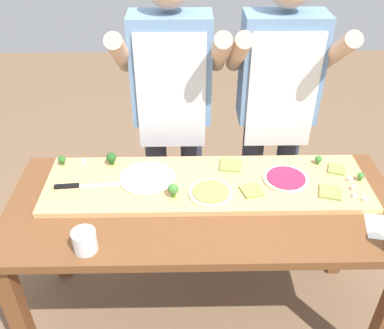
{
  "coord_description": "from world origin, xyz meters",
  "views": [
    {
      "loc": [
        -0.08,
        -1.45,
        2.02
      ],
      "look_at": [
        -0.05,
        0.12,
        0.91
      ],
      "focal_mm": 40.11,
      "sensor_mm": 36.0,
      "label": 1
    }
  ],
  "objects_px": {
    "pizza_whole_pesto_green": "(211,193)",
    "pizza_slice_center": "(330,192)",
    "chefs_knife": "(80,186)",
    "pizza_whole_beet_magenta": "(286,179)",
    "pizza_slice_far_left": "(231,165)",
    "cook_right": "(277,101)",
    "flour_cup": "(85,242)",
    "prep_table": "(203,221)",
    "recipe_note": "(381,227)",
    "pizza_whole_white_garlic": "(147,178)",
    "cheese_crumble_c": "(365,200)",
    "broccoli_floret_center_right": "(62,160)",
    "broccoli_floret_back_right": "(318,159)",
    "broccoli_floret_front_left": "(173,190)",
    "cheese_crumble_b": "(354,196)",
    "pizza_slice_near_left": "(337,169)",
    "broccoli_floret_front_mid": "(361,176)",
    "cheese_crumble_d": "(84,161)",
    "broccoli_floret_back_left": "(111,158)",
    "cheese_crumble_a": "(354,188)",
    "cook_left": "(172,102)",
    "cheese_crumble_e": "(350,180)",
    "pizza_slice_far_right": "(252,191)"
  },
  "relations": [
    {
      "from": "chefs_knife",
      "to": "pizza_slice_near_left",
      "type": "distance_m",
      "value": 1.2
    },
    {
      "from": "pizza_slice_center",
      "to": "broccoli_floret_back_right",
      "type": "relative_size",
      "value": 2.0
    },
    {
      "from": "pizza_slice_far_left",
      "to": "pizza_slice_near_left",
      "type": "distance_m",
      "value": 0.5
    },
    {
      "from": "pizza_slice_far_right",
      "to": "recipe_note",
      "type": "relative_size",
      "value": 0.58
    },
    {
      "from": "cheese_crumble_e",
      "to": "chefs_knife",
      "type": "bearing_deg",
      "value": -179.17
    },
    {
      "from": "pizza_whole_white_garlic",
      "to": "pizza_slice_near_left",
      "type": "bearing_deg",
      "value": 3.2
    },
    {
      "from": "pizza_whole_beet_magenta",
      "to": "cook_left",
      "type": "relative_size",
      "value": 0.13
    },
    {
      "from": "prep_table",
      "to": "broccoli_floret_back_right",
      "type": "bearing_deg",
      "value": 23.38
    },
    {
      "from": "broccoli_floret_front_mid",
      "to": "cheese_crumble_d",
      "type": "distance_m",
      "value": 1.31
    },
    {
      "from": "cheese_crumble_c",
      "to": "broccoli_floret_center_right",
      "type": "bearing_deg",
      "value": 167.55
    },
    {
      "from": "cheese_crumble_d",
      "to": "cheese_crumble_a",
      "type": "bearing_deg",
      "value": -10.8
    },
    {
      "from": "pizza_whole_white_garlic",
      "to": "pizza_whole_pesto_green",
      "type": "bearing_deg",
      "value": -21.92
    },
    {
      "from": "pizza_whole_beet_magenta",
      "to": "broccoli_floret_back_left",
      "type": "relative_size",
      "value": 3.41
    },
    {
      "from": "pizza_whole_white_garlic",
      "to": "broccoli_floret_front_mid",
      "type": "xyz_separation_m",
      "value": [
        0.98,
        -0.03,
        0.02
      ]
    },
    {
      "from": "broccoli_floret_front_mid",
      "to": "cheese_crumble_b",
      "type": "height_order",
      "value": "broccoli_floret_front_mid"
    },
    {
      "from": "chefs_knife",
      "to": "pizza_whole_beet_magenta",
      "type": "height_order",
      "value": "same"
    },
    {
      "from": "pizza_slice_far_left",
      "to": "cook_right",
      "type": "bearing_deg",
      "value": 51.77
    },
    {
      "from": "pizza_whole_pesto_green",
      "to": "flour_cup",
      "type": "distance_m",
      "value": 0.58
    },
    {
      "from": "pizza_slice_center",
      "to": "cheese_crumble_e",
      "type": "bearing_deg",
      "value": 37.21
    },
    {
      "from": "cheese_crumble_e",
      "to": "cook_left",
      "type": "relative_size",
      "value": 0.01
    },
    {
      "from": "chefs_knife",
      "to": "cheese_crumble_c",
      "type": "distance_m",
      "value": 1.25
    },
    {
      "from": "flour_cup",
      "to": "pizza_whole_beet_magenta",
      "type": "bearing_deg",
      "value": 24.87
    },
    {
      "from": "pizza_whole_white_garlic",
      "to": "cook_left",
      "type": "relative_size",
      "value": 0.15
    },
    {
      "from": "pizza_whole_beet_magenta",
      "to": "cook_left",
      "type": "bearing_deg",
      "value": 139.49
    },
    {
      "from": "cheese_crumble_d",
      "to": "recipe_note",
      "type": "xyz_separation_m",
      "value": [
        1.29,
        -0.45,
        -0.03
      ]
    },
    {
      "from": "pizza_whole_white_garlic",
      "to": "broccoli_floret_front_left",
      "type": "bearing_deg",
      "value": -47.16
    },
    {
      "from": "pizza_slice_far_right",
      "to": "recipe_note",
      "type": "xyz_separation_m",
      "value": [
        0.5,
        -0.21,
        -0.03
      ]
    },
    {
      "from": "broccoli_floret_back_left",
      "to": "cheese_crumble_d",
      "type": "height_order",
      "value": "broccoli_floret_back_left"
    },
    {
      "from": "cheese_crumble_d",
      "to": "prep_table",
      "type": "bearing_deg",
      "value": -25.76
    },
    {
      "from": "chefs_knife",
      "to": "broccoli_floret_center_right",
      "type": "bearing_deg",
      "value": 123.99
    },
    {
      "from": "broccoli_floret_front_mid",
      "to": "recipe_note",
      "type": "bearing_deg",
      "value": -90.55
    },
    {
      "from": "broccoli_floret_front_left",
      "to": "cheese_crumble_b",
      "type": "bearing_deg",
      "value": -1.39
    },
    {
      "from": "cheese_crumble_b",
      "to": "broccoli_floret_back_left",
      "type": "bearing_deg",
      "value": 165.94
    },
    {
      "from": "broccoli_floret_back_right",
      "to": "cook_right",
      "type": "distance_m",
      "value": 0.39
    },
    {
      "from": "broccoli_floret_front_mid",
      "to": "cheese_crumble_e",
      "type": "height_order",
      "value": "broccoli_floret_front_mid"
    },
    {
      "from": "cheese_crumble_a",
      "to": "cheese_crumble_d",
      "type": "bearing_deg",
      "value": 169.2
    },
    {
      "from": "pizza_slice_center",
      "to": "cook_right",
      "type": "bearing_deg",
      "value": 105.67
    },
    {
      "from": "cheese_crumble_c",
      "to": "broccoli_floret_back_left",
      "type": "bearing_deg",
      "value": 165.02
    },
    {
      "from": "pizza_whole_beet_magenta",
      "to": "cheese_crumble_c",
      "type": "distance_m",
      "value": 0.35
    },
    {
      "from": "flour_cup",
      "to": "prep_table",
      "type": "bearing_deg",
      "value": 30.62
    },
    {
      "from": "cheese_crumble_e",
      "to": "flour_cup",
      "type": "distance_m",
      "value": 1.2
    },
    {
      "from": "pizza_slice_near_left",
      "to": "broccoli_floret_front_left",
      "type": "relative_size",
      "value": 1.16
    },
    {
      "from": "cheese_crumble_c",
      "to": "cheese_crumble_b",
      "type": "bearing_deg",
      "value": 141.33
    },
    {
      "from": "pizza_slice_far_left",
      "to": "cheese_crumble_c",
      "type": "height_order",
      "value": "cheese_crumble_c"
    },
    {
      "from": "prep_table",
      "to": "recipe_note",
      "type": "relative_size",
      "value": 11.38
    },
    {
      "from": "pizza_whole_pesto_green",
      "to": "pizza_slice_center",
      "type": "bearing_deg",
      "value": -0.63
    },
    {
      "from": "broccoli_floret_back_left",
      "to": "flour_cup",
      "type": "distance_m",
      "value": 0.54
    },
    {
      "from": "prep_table",
      "to": "cheese_crumble_d",
      "type": "bearing_deg",
      "value": 154.24
    },
    {
      "from": "pizza_whole_beet_magenta",
      "to": "cheese_crumble_a",
      "type": "xyz_separation_m",
      "value": [
        0.29,
        -0.08,
        0.0
      ]
    },
    {
      "from": "pizza_slice_far_left",
      "to": "cheese_crumble_c",
      "type": "xyz_separation_m",
      "value": [
        0.55,
        -0.27,
        0.0
      ]
    }
  ]
}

